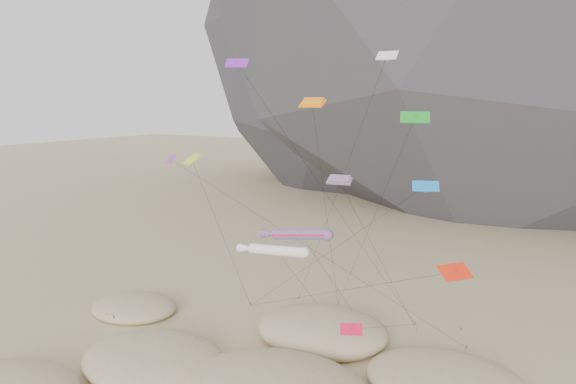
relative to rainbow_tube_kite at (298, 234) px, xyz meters
The scene contains 7 objects.
dunes 13.27m from the rainbow_tube_kite, 99.44° to the right, with size 51.08×36.77×3.74m.
kite_stakes 16.22m from the rainbow_tube_kite, 83.83° to the left, with size 24.18×5.73×0.30m.
rainbow_tube_kite is the anchor object (origin of this frame).
white_tube_kite 3.03m from the rainbow_tube_kite, 104.58° to the right, with size 7.11×14.14×11.62m.
orange_parafoil 11.72m from the rainbow_tube_kite, 98.82° to the left, with size 2.55×8.32×23.71m.
multi_parafoil 6.07m from the rainbow_tube_kite, 15.48° to the left, with size 4.79×11.75×17.24m.
delta_kites 6.20m from the rainbow_tube_kite, 12.59° to the right, with size 30.48×19.01×27.66m.
Camera 1 is at (24.22, -29.18, 23.59)m, focal length 35.00 mm.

